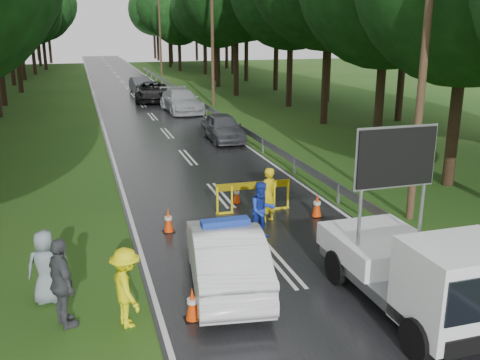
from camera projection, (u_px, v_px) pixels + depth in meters
name	position (u px, v px, depth m)	size (l,w,h in m)	color
ground	(279.00, 264.00, 13.81)	(160.00, 160.00, 0.00)	#1C4814
road	(142.00, 104.00, 41.40)	(7.00, 140.00, 0.02)	black
guardrail	(190.00, 96.00, 41.96)	(0.12, 60.06, 0.70)	gray
utility_pole_near	(424.00, 56.00, 15.67)	(1.40, 0.24, 10.00)	#452E20
utility_pole_mid	(212.00, 37.00, 39.58)	(1.40, 0.24, 10.00)	#452E20
utility_pole_far	(160.00, 33.00, 63.50)	(1.40, 0.24, 10.00)	#452E20
police_sedan	(225.00, 255.00, 12.49)	(2.20, 4.73, 1.65)	white
work_truck	(421.00, 271.00, 11.08)	(2.19, 4.82, 3.82)	gray
barrier	(253.00, 189.00, 17.43)	(2.51, 0.15, 1.04)	yellow
officer	(268.00, 195.00, 16.54)	(0.64, 0.42, 1.75)	yellow
civilian	(262.00, 210.00, 15.28)	(0.82, 0.64, 1.68)	#1B35B0
bystander_left	(126.00, 288.00, 10.78)	(1.09, 0.63, 1.69)	#FDF50D
bystander_mid	(62.00, 284.00, 10.71)	(1.12, 0.47, 1.91)	#44464D
bystander_right	(46.00, 267.00, 11.70)	(0.82, 0.54, 1.69)	gray
queue_car_first	(223.00, 127.00, 28.30)	(1.71, 4.24, 1.45)	#3F4147
queue_car_second	(181.00, 101.00, 37.64)	(2.25, 5.52, 1.60)	#A8ACB0
queue_car_third	(152.00, 92.00, 42.82)	(2.58, 5.59, 1.55)	black
queue_car_fourth	(141.00, 85.00, 48.30)	(1.51, 4.33, 1.43)	#383A3F
cone_near_left	(192.00, 305.00, 11.08)	(0.35, 0.35, 0.75)	black
cone_center	(265.00, 252.00, 13.69)	(0.33, 0.33, 0.69)	black
cone_far	(237.00, 195.00, 18.41)	(0.31, 0.31, 0.65)	black
cone_left_mid	(168.00, 221.00, 15.81)	(0.36, 0.36, 0.75)	black
cone_right	(317.00, 206.00, 17.07)	(0.37, 0.37, 0.79)	black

